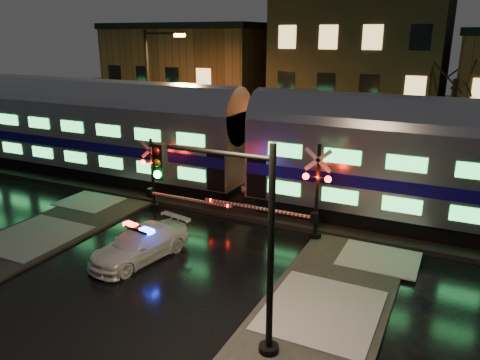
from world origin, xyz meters
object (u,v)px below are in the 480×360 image
at_px(streetlight, 152,91).
at_px(crossing_signal_left, 158,182).
at_px(crossing_signal_right, 308,201).
at_px(traffic_light, 237,244).
at_px(police_car, 140,244).

bearing_deg(streetlight, crossing_signal_left, -53.39).
bearing_deg(crossing_signal_left, crossing_signal_right, 0.10).
xyz_separation_m(crossing_signal_right, traffic_light, (0.55, -7.96, 1.47)).
distance_m(crossing_signal_left, traffic_light, 11.67).
relative_size(crossing_signal_right, traffic_light, 0.99).
relative_size(traffic_light, streetlight, 0.69).
bearing_deg(streetlight, police_car, -56.94).
bearing_deg(crossing_signal_right, traffic_light, -86.08).
relative_size(crossing_signal_right, crossing_signal_left, 1.16).
bearing_deg(crossing_signal_left, police_car, -62.49).
bearing_deg(traffic_light, streetlight, 120.70).
xyz_separation_m(police_car, crossing_signal_left, (-2.47, 4.74, 0.87)).
height_order(crossing_signal_right, crossing_signal_left, crossing_signal_right).
xyz_separation_m(crossing_signal_left, traffic_light, (8.38, -7.94, 1.72)).
relative_size(police_car, crossing_signal_left, 0.89).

